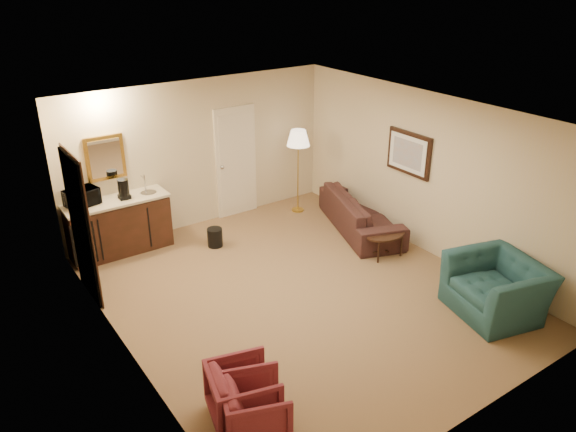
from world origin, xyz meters
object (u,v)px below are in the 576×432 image
wetbar_cabinet (119,226)px  coffee_maker (124,189)px  waste_bin (215,237)px  microwave (81,195)px  coffee_table (385,244)px  rose_chair_far (243,392)px  teal_armchair (498,279)px  rose_chair_near (255,406)px  sofa (361,207)px  floor_lamp (298,171)px

wetbar_cabinet → coffee_maker: 0.64m
waste_bin → microwave: (-1.84, 0.79, 0.93)m
coffee_table → waste_bin: coffee_table is taller
rose_chair_far → microwave: (-0.24, 4.44, 0.74)m
teal_armchair → rose_chair_near: teal_armchair is taller
sofa → teal_armchair: bearing=-165.0°
wetbar_cabinet → coffee_table: bearing=-36.9°
teal_armchair → coffee_table: teal_armchair is taller
rose_chair_near → microwave: size_ratio=1.36×
wetbar_cabinet → teal_armchair: bearing=-52.5°
sofa → teal_armchair: teal_armchair is taller
rose_chair_far → waste_bin: size_ratio=2.18×
waste_bin → coffee_maker: (-1.21, 0.69, 0.92)m
floor_lamp → microwave: (-3.84, 0.39, 0.28)m
coffee_maker → rose_chair_far: bearing=-110.6°
wetbar_cabinet → microwave: (-0.49, 0.07, 0.63)m
floor_lamp → microwave: floor_lamp is taller
coffee_table → teal_armchair: bearing=-87.2°
wetbar_cabinet → rose_chair_far: (-0.25, -4.37, -0.11)m
sofa → rose_chair_far: (-4.05, -2.76, -0.08)m
coffee_table → waste_bin: bearing=138.3°
rose_chair_near → waste_bin: (1.60, 3.87, -0.17)m
waste_bin → rose_chair_far: bearing=-113.7°
teal_armchair → microwave: size_ratio=2.43×
wetbar_cabinet → teal_armchair: teal_armchair is taller
microwave → wetbar_cabinet: bearing=-22.1°
rose_chair_near → floor_lamp: bearing=-20.1°
floor_lamp → coffee_maker: 3.24m
rose_chair_far → microwave: microwave is taller
coffee_table → wetbar_cabinet: bearing=143.1°
sofa → coffee_maker: (-3.66, 1.57, 0.66)m
wetbar_cabinet → waste_bin: wetbar_cabinet is taller
rose_chair_near → floor_lamp: floor_lamp is taller
rose_chair_far → coffee_maker: 4.41m
rose_chair_far → coffee_maker: coffee_maker is taller
teal_armchair → sofa: bearing=-170.9°
teal_armchair → waste_bin: 4.50m
sofa → teal_armchair: size_ratio=1.83×
waste_bin → coffee_table: bearing=-41.7°
coffee_table → microwave: bearing=145.9°
wetbar_cabinet → waste_bin: 1.56m
sofa → microwave: 4.66m
sofa → teal_armchair: 3.03m
sofa → coffee_table: 1.07m
wetbar_cabinet → rose_chair_near: bearing=-93.1°
coffee_maker → sofa: bearing=-38.8°
microwave → coffee_table: bearing=-47.7°
wetbar_cabinet → sofa: bearing=-23.0°
wetbar_cabinet → floor_lamp: (3.35, -0.32, 0.34)m
rose_chair_near → coffee_table: 4.21m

